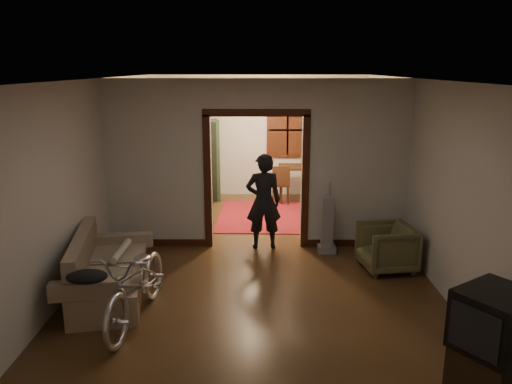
{
  "coord_description": "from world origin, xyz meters",
  "views": [
    {
      "loc": [
        0.05,
        -7.35,
        2.98
      ],
      "look_at": [
        0.0,
        -0.3,
        1.2
      ],
      "focal_mm": 35.0,
      "sensor_mm": 36.0,
      "label": 1
    }
  ],
  "objects_px": {
    "locker": "(198,160)",
    "desk": "(303,184)",
    "bicycle": "(137,283)",
    "person": "(264,201)",
    "sofa": "(108,267)",
    "armchair": "(387,248)"
  },
  "relations": [
    {
      "from": "locker",
      "to": "desk",
      "type": "relative_size",
      "value": 1.66
    },
    {
      "from": "bicycle",
      "to": "locker",
      "type": "bearing_deg",
      "value": 95.74
    },
    {
      "from": "bicycle",
      "to": "person",
      "type": "bearing_deg",
      "value": 65.29
    },
    {
      "from": "sofa",
      "to": "desk",
      "type": "bearing_deg",
      "value": 47.48
    },
    {
      "from": "person",
      "to": "desk",
      "type": "height_order",
      "value": "person"
    },
    {
      "from": "locker",
      "to": "person",
      "type": "bearing_deg",
      "value": -77.34
    },
    {
      "from": "armchair",
      "to": "person",
      "type": "relative_size",
      "value": 0.47
    },
    {
      "from": "sofa",
      "to": "locker",
      "type": "distance_m",
      "value": 5.04
    },
    {
      "from": "sofa",
      "to": "bicycle",
      "type": "xyz_separation_m",
      "value": [
        0.54,
        -0.65,
        0.06
      ]
    },
    {
      "from": "sofa",
      "to": "bicycle",
      "type": "distance_m",
      "value": 0.85
    },
    {
      "from": "armchair",
      "to": "person",
      "type": "bearing_deg",
      "value": -125.39
    },
    {
      "from": "sofa",
      "to": "locker",
      "type": "relative_size",
      "value": 1.0
    },
    {
      "from": "person",
      "to": "desk",
      "type": "relative_size",
      "value": 1.46
    },
    {
      "from": "locker",
      "to": "armchair",
      "type": "bearing_deg",
      "value": -63.2
    },
    {
      "from": "bicycle",
      "to": "armchair",
      "type": "height_order",
      "value": "bicycle"
    },
    {
      "from": "armchair",
      "to": "locker",
      "type": "bearing_deg",
      "value": -149.46
    },
    {
      "from": "locker",
      "to": "desk",
      "type": "bearing_deg",
      "value": -16.47
    },
    {
      "from": "sofa",
      "to": "person",
      "type": "distance_m",
      "value": 2.81
    },
    {
      "from": "armchair",
      "to": "desk",
      "type": "height_order",
      "value": "desk"
    },
    {
      "from": "armchair",
      "to": "locker",
      "type": "height_order",
      "value": "locker"
    },
    {
      "from": "sofa",
      "to": "locker",
      "type": "xyz_separation_m",
      "value": [
        0.61,
        4.98,
        0.5
      ]
    },
    {
      "from": "sofa",
      "to": "desk",
      "type": "height_order",
      "value": "sofa"
    }
  ]
}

